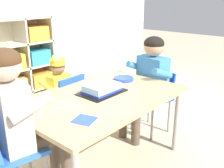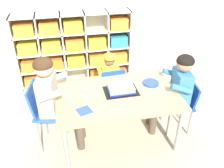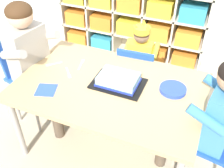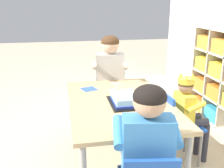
{
  "view_description": "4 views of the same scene",
  "coord_description": "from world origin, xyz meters",
  "px_view_note": "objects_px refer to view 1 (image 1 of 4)",
  "views": [
    {
      "loc": [
        -1.38,
        -1.33,
        1.36
      ],
      "look_at": [
        0.04,
        -0.08,
        0.72
      ],
      "focal_mm": 42.3,
      "sensor_mm": 36.0,
      "label": 1
    },
    {
      "loc": [
        -0.51,
        -2.04,
        2.04
      ],
      "look_at": [
        -0.05,
        0.01,
        0.74
      ],
      "focal_mm": 37.99,
      "sensor_mm": 36.0,
      "label": 2
    },
    {
      "loc": [
        0.57,
        -1.33,
        1.77
      ],
      "look_at": [
        0.05,
        -0.07,
        0.7
      ],
      "focal_mm": 42.53,
      "sensor_mm": 36.0,
      "label": 3
    },
    {
      "loc": [
        2.1,
        -0.46,
        1.44
      ],
      "look_at": [
        -0.05,
        -0.05,
        0.76
      ],
      "focal_mm": 43.31,
      "sensor_mm": 36.0,
      "label": 4
    }
  ],
  "objects_px": {
    "classroom_chair_guest_side": "(155,95)",
    "paper_plate_stack": "(124,79)",
    "fork_by_napkin": "(66,108)",
    "classroom_chair_adult_side": "(5,147)",
    "adult_helper_seated": "(22,113)",
    "activity_table": "(101,102)",
    "classroom_chair_blue": "(65,103)",
    "child_with_crown": "(56,88)",
    "fork_near_cake_tray": "(40,113)",
    "guest_at_table_side": "(148,77)",
    "fork_near_child_seat": "(56,101)",
    "birthday_cake_on_tray": "(102,89)"
  },
  "relations": [
    {
      "from": "fork_near_child_seat",
      "to": "classroom_chair_guest_side",
      "type": "bearing_deg",
      "value": 69.29
    },
    {
      "from": "adult_helper_seated",
      "to": "paper_plate_stack",
      "type": "height_order",
      "value": "adult_helper_seated"
    },
    {
      "from": "classroom_chair_guest_side",
      "to": "fork_by_napkin",
      "type": "height_order",
      "value": "classroom_chair_guest_side"
    },
    {
      "from": "paper_plate_stack",
      "to": "child_with_crown",
      "type": "bearing_deg",
      "value": 126.82
    },
    {
      "from": "paper_plate_stack",
      "to": "fork_near_child_seat",
      "type": "relative_size",
      "value": 1.29
    },
    {
      "from": "activity_table",
      "to": "guest_at_table_side",
      "type": "distance_m",
      "value": 0.69
    },
    {
      "from": "classroom_chair_blue",
      "to": "classroom_chair_guest_side",
      "type": "bearing_deg",
      "value": 142.39
    },
    {
      "from": "classroom_chair_adult_side",
      "to": "paper_plate_stack",
      "type": "xyz_separation_m",
      "value": [
        1.19,
        0.05,
        0.14
      ]
    },
    {
      "from": "classroom_chair_adult_side",
      "to": "adult_helper_seated",
      "type": "xyz_separation_m",
      "value": [
        0.12,
        -0.02,
        0.19
      ]
    },
    {
      "from": "classroom_chair_blue",
      "to": "guest_at_table_side",
      "type": "distance_m",
      "value": 0.84
    },
    {
      "from": "activity_table",
      "to": "paper_plate_stack",
      "type": "xyz_separation_m",
      "value": [
        0.42,
        0.11,
        0.07
      ]
    },
    {
      "from": "classroom_chair_guest_side",
      "to": "fork_near_child_seat",
      "type": "relative_size",
      "value": 4.5
    },
    {
      "from": "activity_table",
      "to": "classroom_chair_adult_side",
      "type": "xyz_separation_m",
      "value": [
        -0.77,
        0.06,
        -0.07
      ]
    },
    {
      "from": "fork_by_napkin",
      "to": "classroom_chair_adult_side",
      "type": "bearing_deg",
      "value": 41.45
    },
    {
      "from": "classroom_chair_guest_side",
      "to": "paper_plate_stack",
      "type": "distance_m",
      "value": 0.46
    },
    {
      "from": "classroom_chair_blue",
      "to": "child_with_crown",
      "type": "bearing_deg",
      "value": -90.33
    },
    {
      "from": "fork_near_cake_tray",
      "to": "fork_by_napkin",
      "type": "distance_m",
      "value": 0.18
    },
    {
      "from": "activity_table",
      "to": "classroom_chair_blue",
      "type": "distance_m",
      "value": 0.54
    },
    {
      "from": "classroom_chair_blue",
      "to": "fork_near_cake_tray",
      "type": "relative_size",
      "value": 6.75
    },
    {
      "from": "adult_helper_seated",
      "to": "guest_at_table_side",
      "type": "bearing_deg",
      "value": -80.6
    },
    {
      "from": "activity_table",
      "to": "fork_near_cake_tray",
      "type": "relative_size",
      "value": 12.99
    },
    {
      "from": "activity_table",
      "to": "adult_helper_seated",
      "type": "height_order",
      "value": "adult_helper_seated"
    },
    {
      "from": "classroom_chair_guest_side",
      "to": "birthday_cake_on_tray",
      "type": "height_order",
      "value": "birthday_cake_on_tray"
    },
    {
      "from": "fork_near_cake_tray",
      "to": "fork_by_napkin",
      "type": "bearing_deg",
      "value": -64.32
    },
    {
      "from": "paper_plate_stack",
      "to": "fork_by_napkin",
      "type": "relative_size",
      "value": 1.6
    },
    {
      "from": "adult_helper_seated",
      "to": "paper_plate_stack",
      "type": "distance_m",
      "value": 1.07
    },
    {
      "from": "adult_helper_seated",
      "to": "classroom_chair_guest_side",
      "type": "height_order",
      "value": "adult_helper_seated"
    },
    {
      "from": "classroom_chair_blue",
      "to": "classroom_chair_guest_side",
      "type": "xyz_separation_m",
      "value": [
        0.75,
        -0.51,
        -0.01
      ]
    },
    {
      "from": "fork_by_napkin",
      "to": "fork_near_child_seat",
      "type": "bearing_deg",
      "value": -52.55
    },
    {
      "from": "adult_helper_seated",
      "to": "classroom_chair_guest_side",
      "type": "distance_m",
      "value": 1.48
    },
    {
      "from": "child_with_crown",
      "to": "guest_at_table_side",
      "type": "xyz_separation_m",
      "value": [
        0.65,
        -0.6,
        0.08
      ]
    },
    {
      "from": "child_with_crown",
      "to": "classroom_chair_guest_side",
      "type": "bearing_deg",
      "value": 137.14
    },
    {
      "from": "classroom_chair_blue",
      "to": "activity_table",
      "type": "bearing_deg",
      "value": 81.37
    },
    {
      "from": "child_with_crown",
      "to": "adult_helper_seated",
      "type": "distance_m",
      "value": 0.91
    },
    {
      "from": "child_with_crown",
      "to": "classroom_chair_adult_side",
      "type": "xyz_separation_m",
      "value": [
        -0.81,
        -0.56,
        -0.04
      ]
    },
    {
      "from": "child_with_crown",
      "to": "fork_near_cake_tray",
      "type": "height_order",
      "value": "child_with_crown"
    },
    {
      "from": "guest_at_table_side",
      "to": "fork_near_child_seat",
      "type": "xyz_separation_m",
      "value": [
        -1.0,
        0.14,
        0.01
      ]
    },
    {
      "from": "child_with_crown",
      "to": "classroom_chair_guest_side",
      "type": "xyz_separation_m",
      "value": [
        0.76,
        -0.62,
        -0.14
      ]
    },
    {
      "from": "paper_plate_stack",
      "to": "fork_by_napkin",
      "type": "xyz_separation_m",
      "value": [
        -0.75,
        -0.1,
        -0.01
      ]
    },
    {
      "from": "classroom_chair_guest_side",
      "to": "fork_near_cake_tray",
      "type": "xyz_separation_m",
      "value": [
        -1.31,
        0.07,
        0.23
      ]
    },
    {
      "from": "classroom_chair_blue",
      "to": "classroom_chair_guest_side",
      "type": "distance_m",
      "value": 0.91
    },
    {
      "from": "classroom_chair_adult_side",
      "to": "guest_at_table_side",
      "type": "bearing_deg",
      "value": -81.38
    },
    {
      "from": "child_with_crown",
      "to": "fork_by_napkin",
      "type": "distance_m",
      "value": 0.72
    },
    {
      "from": "classroom_chair_blue",
      "to": "child_with_crown",
      "type": "height_order",
      "value": "child_with_crown"
    },
    {
      "from": "fork_by_napkin",
      "to": "child_with_crown",
      "type": "bearing_deg",
      "value": -73.0
    },
    {
      "from": "classroom_chair_blue",
      "to": "guest_at_table_side",
      "type": "height_order",
      "value": "guest_at_table_side"
    },
    {
      "from": "activity_table",
      "to": "classroom_chair_guest_side",
      "type": "distance_m",
      "value": 0.82
    },
    {
      "from": "classroom_chair_guest_side",
      "to": "guest_at_table_side",
      "type": "relative_size",
      "value": 0.63
    },
    {
      "from": "classroom_chair_blue",
      "to": "birthday_cake_on_tray",
      "type": "bearing_deg",
      "value": 87.06
    },
    {
      "from": "classroom_chair_guest_side",
      "to": "birthday_cake_on_tray",
      "type": "relative_size",
      "value": 1.72
    }
  ]
}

